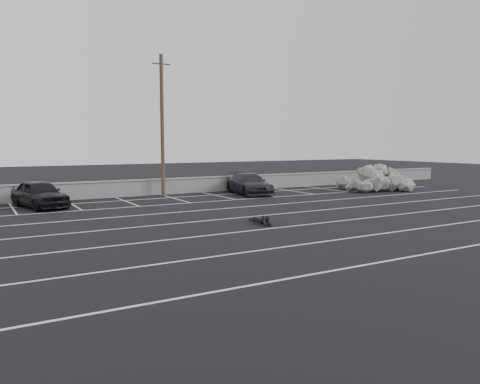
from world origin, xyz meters
TOP-DOWN VIEW (x-y plane):
  - ground at (0.00, 0.00)m, footprint 120.00×120.00m
  - seawall at (0.00, 14.00)m, footprint 50.00×0.45m
  - stall_lines at (-0.08, 4.41)m, footprint 36.00×20.05m
  - car_left at (-9.71, 11.20)m, footprint 2.84×4.64m
  - car_right at (3.27, 11.25)m, footprint 2.69×5.08m
  - utility_pole at (-2.05, 13.20)m, footprint 1.20×0.24m
  - trash_bin at (5.19, 12.91)m, footprint 0.58×0.58m
  - riprap_pile at (12.52, 8.69)m, footprint 5.78×4.94m
  - person at (-2.13, 1.46)m, footprint 1.83×2.50m
  - skateboard at (-2.18, 1.45)m, footprint 0.35×0.69m

SIDE VIEW (x-z plane):
  - ground at x=0.00m, z-range 0.00..0.00m
  - stall_lines at x=-0.08m, z-range 0.00..0.01m
  - skateboard at x=-2.18m, z-range 0.02..0.10m
  - person at x=-2.13m, z-range 0.00..0.42m
  - trash_bin at x=5.19m, z-range 0.01..0.82m
  - seawall at x=0.00m, z-range 0.02..1.08m
  - riprap_pile at x=12.52m, z-range -0.13..1.24m
  - car_right at x=3.27m, z-range 0.00..1.40m
  - car_left at x=-9.71m, z-range 0.00..1.48m
  - utility_pole at x=-2.05m, z-range 0.06..9.02m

